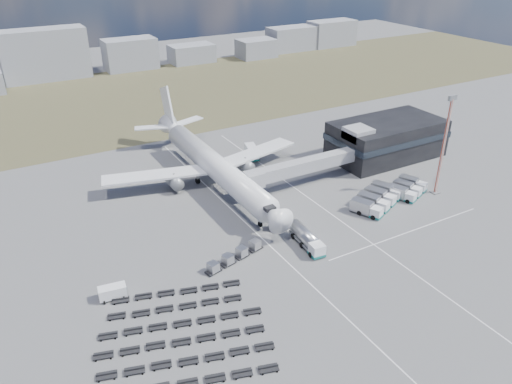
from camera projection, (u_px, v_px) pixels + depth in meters
ground at (283, 247)px, 97.19m from camera, size 420.00×420.00×0.00m
grass_strip at (122, 100)px, 182.00m from camera, size 420.00×90.00×0.01m
lane_markings at (315, 227)px, 103.77m from camera, size 47.12×110.00×0.01m
terminal at (386, 138)px, 134.12m from camera, size 30.40×16.40×11.00m
jet_bridge at (294, 168)px, 117.55m from camera, size 30.30×3.80×7.05m
airliner at (212, 163)px, 119.70m from camera, size 51.59×64.53×17.62m
skyline at (1, 63)px, 196.62m from camera, size 300.49×25.49×21.96m
fuel_tanker at (307, 239)px, 96.83m from camera, size 3.60×10.59×3.36m
pushback_tug at (277, 226)px, 102.85m from camera, size 3.92×3.09×1.53m
utility_van at (113, 292)px, 83.11m from camera, size 4.75×2.63×2.39m
catering_truck at (252, 152)px, 135.07m from camera, size 4.33×7.09×3.04m
service_trucks_near at (377, 199)px, 111.41m from camera, size 14.48×11.52×2.83m
service_trucks_far at (407, 188)px, 116.34m from camera, size 10.52×9.36×2.64m
uld_row at (235, 256)px, 92.70m from camera, size 13.31×5.04×1.84m
baggage_dollies at (180, 334)px, 75.76m from camera, size 29.41×27.15×0.68m
floodlight_mast at (443, 146)px, 112.01m from camera, size 2.19×1.82×23.55m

